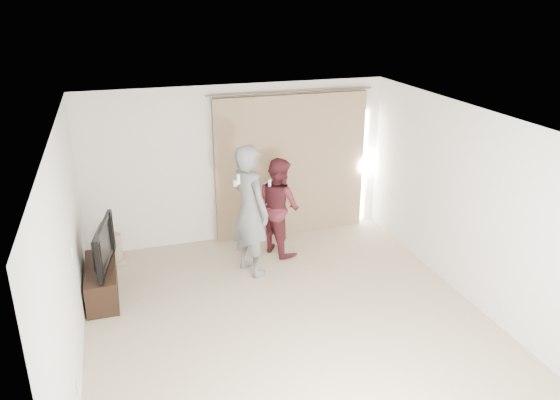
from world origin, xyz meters
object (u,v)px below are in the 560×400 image
(tv_console, at_px, (102,281))
(person_man, at_px, (250,210))
(tv, at_px, (97,246))
(person_woman, at_px, (279,206))

(tv_console, relative_size, person_man, 0.60)
(tv, height_order, person_woman, person_woman)
(tv, distance_m, person_man, 2.15)
(person_woman, bearing_deg, person_man, -138.86)
(tv_console, xyz_separation_m, tv, (0.00, 0.00, 0.54))
(tv_console, relative_size, person_woman, 0.75)
(person_man, xyz_separation_m, person_woman, (0.60, 0.52, -0.20))
(tv, height_order, person_man, person_man)
(tv, relative_size, person_woman, 0.69)
(tv_console, height_order, tv, tv)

